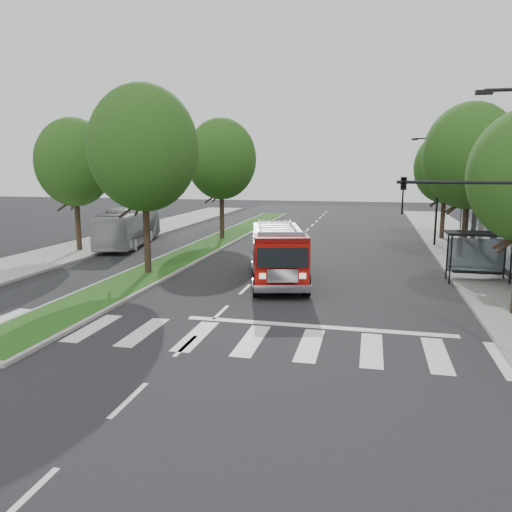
{
  "coord_description": "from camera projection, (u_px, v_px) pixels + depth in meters",
  "views": [
    {
      "loc": [
        5.81,
        -18.78,
        5.81
      ],
      "look_at": [
        0.71,
        3.26,
        1.8
      ],
      "focal_mm": 35.0,
      "sensor_mm": 36.0,
      "label": 1
    }
  ],
  "objects": [
    {
      "name": "sidewalk_right",
      "position": [
        495.0,
        275.0,
        27.13
      ],
      "size": [
        5.0,
        80.0,
        0.15
      ],
      "primitive_type": "cube",
      "color": "gray",
      "rests_on": "ground"
    },
    {
      "name": "fire_engine",
      "position": [
        278.0,
        254.0,
        25.82
      ],
      "size": [
        4.43,
        8.82,
        2.94
      ],
      "rotation": [
        0.0,
        0.0,
        0.24
      ],
      "color": "#680805",
      "rests_on": "ground"
    },
    {
      "name": "city_bus",
      "position": [
        129.0,
        226.0,
        37.75
      ],
      "size": [
        4.35,
        10.48,
        2.84
      ],
      "primitive_type": "imported",
      "rotation": [
        0.0,
        0.0,
        0.2
      ],
      "color": "#A9A9AD",
      "rests_on": "ground"
    },
    {
      "name": "tree_median_far",
      "position": [
        221.0,
        159.0,
        39.71
      ],
      "size": [
        5.6,
        5.6,
        9.72
      ],
      "color": "black",
      "rests_on": "ground"
    },
    {
      "name": "ground",
      "position": [
        221.0,
        312.0,
        20.32
      ],
      "size": [
        140.0,
        140.0,
        0.0
      ],
      "primitive_type": "plane",
      "color": "black",
      "rests_on": "ground"
    },
    {
      "name": "streetlight_right_far",
      "position": [
        436.0,
        186.0,
        36.43
      ],
      "size": [
        2.11,
        0.2,
        8.0
      ],
      "color": "black",
      "rests_on": "ground"
    },
    {
      "name": "tree_left_mid",
      "position": [
        74.0,
        162.0,
        33.86
      ],
      "size": [
        5.2,
        5.2,
        9.16
      ],
      "color": "black",
      "rests_on": "ground"
    },
    {
      "name": "tree_right_mid",
      "position": [
        470.0,
        156.0,
        30.07
      ],
      "size": [
        5.6,
        5.6,
        9.72
      ],
      "color": "black",
      "rests_on": "ground"
    },
    {
      "name": "bus_shelter",
      "position": [
        479.0,
        243.0,
        25.3
      ],
      "size": [
        3.2,
        1.6,
        2.61
      ],
      "color": "black",
      "rests_on": "ground"
    },
    {
      "name": "tree_median_near",
      "position": [
        144.0,
        148.0,
        26.22
      ],
      "size": [
        5.8,
        5.8,
        10.16
      ],
      "color": "black",
      "rests_on": "ground"
    },
    {
      "name": "tree_right_far",
      "position": [
        446.0,
        167.0,
        39.78
      ],
      "size": [
        5.0,
        5.0,
        8.73
      ],
      "color": "black",
      "rests_on": "ground"
    },
    {
      "name": "median",
      "position": [
        215.0,
        242.0,
        38.91
      ],
      "size": [
        3.0,
        50.0,
        0.15
      ],
      "color": "gray",
      "rests_on": "ground"
    },
    {
      "name": "streetlight_right_near",
      "position": [
        510.0,
        209.0,
        14.02
      ],
      "size": [
        4.08,
        0.22,
        8.0
      ],
      "color": "black",
      "rests_on": "ground"
    },
    {
      "name": "sidewalk_left",
      "position": [
        56.0,
        255.0,
        33.12
      ],
      "size": [
        5.0,
        80.0,
        0.15
      ],
      "primitive_type": "cube",
      "color": "gray",
      "rests_on": "ground"
    }
  ]
}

